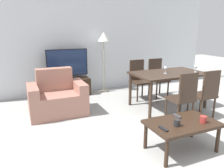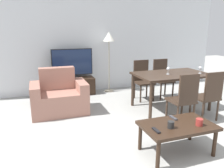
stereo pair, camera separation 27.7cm
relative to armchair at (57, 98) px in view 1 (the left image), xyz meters
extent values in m
cube|color=silver|center=(1.19, 1.36, 1.04)|extent=(6.97, 0.06, 2.70)
cube|color=#9E6B5B|center=(0.00, -0.04, -0.09)|extent=(0.69, 0.71, 0.42)
cube|color=#9E6B5B|center=(0.00, 0.22, 0.34)|extent=(0.69, 0.20, 0.44)
cube|color=#9E6B5B|center=(-0.43, -0.04, 0.00)|extent=(0.18, 0.71, 0.60)
cube|color=#9E6B5B|center=(0.43, -0.04, 0.00)|extent=(0.18, 0.71, 0.60)
cube|color=black|center=(0.46, 1.09, -0.10)|extent=(1.03, 0.40, 0.41)
cylinder|color=black|center=(0.46, 1.09, 0.12)|extent=(0.32, 0.32, 0.03)
cylinder|color=black|center=(0.46, 1.09, 0.16)|extent=(0.04, 0.04, 0.05)
cube|color=black|center=(0.46, 1.09, 0.51)|extent=(0.98, 0.04, 0.64)
cube|color=#19284C|center=(0.46, 1.07, 0.51)|extent=(0.94, 0.01, 0.61)
cube|color=black|center=(1.29, -2.01, 0.08)|extent=(0.94, 0.57, 0.04)
cylinder|color=black|center=(0.88, -2.24, -0.12)|extent=(0.05, 0.05, 0.37)
cylinder|color=black|center=(1.71, -2.24, -0.12)|extent=(0.05, 0.05, 0.37)
cylinder|color=black|center=(0.88, -1.78, -0.12)|extent=(0.05, 0.05, 0.37)
cylinder|color=black|center=(1.71, -1.78, -0.12)|extent=(0.05, 0.05, 0.37)
cube|color=#38281E|center=(2.19, -0.53, 0.41)|extent=(1.47, 0.89, 0.04)
cylinder|color=#38281E|center=(1.51, -0.91, 0.04)|extent=(0.06, 0.06, 0.69)
cylinder|color=#38281E|center=(2.86, -0.91, 0.04)|extent=(0.06, 0.06, 0.69)
cylinder|color=#38281E|center=(1.51, -0.14, 0.04)|extent=(0.06, 0.06, 0.69)
cylinder|color=#38281E|center=(2.86, -0.14, 0.04)|extent=(0.06, 0.06, 0.69)
cube|color=#38281E|center=(1.93, -1.20, 0.10)|extent=(0.40, 0.40, 0.04)
cylinder|color=#38281E|center=(1.77, -1.04, -0.11)|extent=(0.04, 0.04, 0.39)
cylinder|color=#38281E|center=(2.09, -1.04, -0.11)|extent=(0.04, 0.04, 0.39)
cylinder|color=#38281E|center=(1.77, -1.37, -0.11)|extent=(0.04, 0.04, 0.39)
cylinder|color=#38281E|center=(2.09, -1.37, -0.11)|extent=(0.04, 0.04, 0.39)
cube|color=#38281E|center=(1.93, -1.39, 0.36)|extent=(0.37, 0.04, 0.48)
cube|color=#38281E|center=(2.44, 0.15, 0.10)|extent=(0.40, 0.40, 0.04)
cylinder|color=#38281E|center=(2.28, -0.01, -0.11)|extent=(0.04, 0.04, 0.39)
cylinder|color=#38281E|center=(2.60, -0.01, -0.11)|extent=(0.04, 0.04, 0.39)
cylinder|color=#38281E|center=(2.28, 0.31, -0.11)|extent=(0.04, 0.04, 0.39)
cylinder|color=#38281E|center=(2.60, 0.31, -0.11)|extent=(0.04, 0.04, 0.39)
cube|color=#38281E|center=(2.44, 0.33, 0.36)|extent=(0.37, 0.04, 0.48)
cube|color=#38281E|center=(2.44, -1.20, 0.10)|extent=(0.40, 0.40, 0.04)
cylinder|color=#38281E|center=(2.28, -1.04, -0.11)|extent=(0.04, 0.04, 0.39)
cylinder|color=#38281E|center=(2.60, -1.04, -0.11)|extent=(0.04, 0.04, 0.39)
cylinder|color=#38281E|center=(2.28, -1.37, -0.11)|extent=(0.04, 0.04, 0.39)
cylinder|color=#38281E|center=(2.60, -1.37, -0.11)|extent=(0.04, 0.04, 0.39)
cube|color=#38281E|center=(2.44, -1.39, 0.36)|extent=(0.37, 0.04, 0.48)
cube|color=#38281E|center=(1.93, 0.15, 0.10)|extent=(0.40, 0.40, 0.04)
cylinder|color=#38281E|center=(1.77, -0.01, -0.11)|extent=(0.04, 0.04, 0.39)
cylinder|color=#38281E|center=(2.09, -0.01, -0.11)|extent=(0.04, 0.04, 0.39)
cylinder|color=#38281E|center=(1.77, 0.31, -0.11)|extent=(0.04, 0.04, 0.39)
cylinder|color=#38281E|center=(2.09, 0.31, -0.11)|extent=(0.04, 0.04, 0.39)
cube|color=#38281E|center=(1.93, 0.33, 0.36)|extent=(0.37, 0.04, 0.48)
cylinder|color=gray|center=(1.39, 1.08, -0.29)|extent=(0.24, 0.24, 0.02)
cylinder|color=gray|center=(1.39, 1.08, 0.36)|extent=(0.02, 0.02, 1.27)
cone|color=white|center=(1.39, 1.08, 1.11)|extent=(0.29, 0.29, 0.23)
cube|color=#38383D|center=(1.35, -1.83, 0.11)|extent=(0.04, 0.15, 0.02)
cube|color=black|center=(0.93, -2.09, 0.11)|extent=(0.04, 0.15, 0.02)
cylinder|color=maroon|center=(1.53, -2.13, 0.15)|extent=(0.09, 0.09, 0.09)
cylinder|color=black|center=(1.14, -2.07, 0.15)|extent=(0.08, 0.08, 0.09)
cylinder|color=silver|center=(2.06, -0.57, 0.43)|extent=(0.06, 0.06, 0.01)
cylinder|color=silver|center=(2.06, -0.57, 0.47)|extent=(0.01, 0.01, 0.07)
sphere|color=silver|center=(2.06, -0.57, 0.54)|extent=(0.07, 0.07, 0.07)
cylinder|color=silver|center=(2.72, -0.71, 0.43)|extent=(0.06, 0.06, 0.01)
cylinder|color=silver|center=(2.72, -0.71, 0.47)|extent=(0.01, 0.01, 0.07)
sphere|color=silver|center=(2.72, -0.71, 0.54)|extent=(0.07, 0.07, 0.07)
camera|label=1|loc=(-0.63, -4.08, 1.31)|focal=35.00mm
camera|label=2|loc=(-0.37, -4.18, 1.31)|focal=35.00mm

